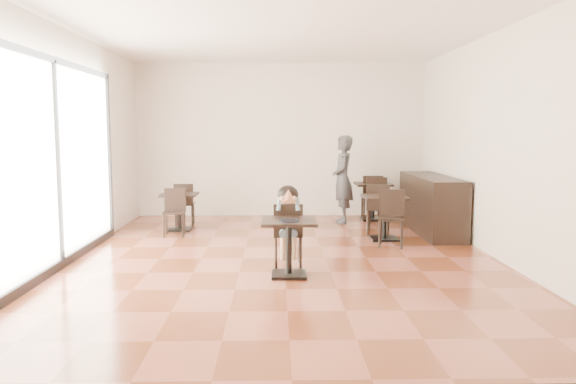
{
  "coord_description": "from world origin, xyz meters",
  "views": [
    {
      "loc": [
        -0.12,
        -7.82,
        1.82
      ],
      "look_at": [
        0.05,
        -0.47,
        1.0
      ],
      "focal_mm": 35.0,
      "sensor_mm": 36.0,
      "label": 1
    }
  ],
  "objects_px": {
    "adult_patron": "(343,179)",
    "chair_left_a": "(185,204)",
    "chair_mid_a": "(378,209)",
    "chair_mid_b": "(391,219)",
    "cafe_table_back": "(373,201)",
    "chair_left_b": "(174,213)",
    "chair_back_b": "(378,201)",
    "child_table": "(289,248)",
    "cafe_table_mid": "(384,218)",
    "chair_back_a": "(372,197)",
    "cafe_table_left": "(180,212)",
    "child_chair": "(288,234)",
    "child": "(288,226)"
  },
  "relations": [
    {
      "from": "adult_patron",
      "to": "chair_left_a",
      "type": "distance_m",
      "value": 3.09
    },
    {
      "from": "chair_mid_a",
      "to": "chair_mid_b",
      "type": "bearing_deg",
      "value": 103.49
    },
    {
      "from": "cafe_table_back",
      "to": "chair_left_b",
      "type": "bearing_deg",
      "value": -155.91
    },
    {
      "from": "adult_patron",
      "to": "chair_back_b",
      "type": "bearing_deg",
      "value": 71.28
    },
    {
      "from": "child_table",
      "to": "cafe_table_mid",
      "type": "height_order",
      "value": "cafe_table_mid"
    },
    {
      "from": "cafe_table_back",
      "to": "chair_back_a",
      "type": "xyz_separation_m",
      "value": [
        0.0,
        0.14,
        0.08
      ]
    },
    {
      "from": "cafe_table_left",
      "to": "chair_left_a",
      "type": "relative_size",
      "value": 0.83
    },
    {
      "from": "adult_patron",
      "to": "cafe_table_mid",
      "type": "relative_size",
      "value": 2.33
    },
    {
      "from": "cafe_table_left",
      "to": "chair_mid_a",
      "type": "height_order",
      "value": "chair_mid_a"
    },
    {
      "from": "chair_back_a",
      "to": "chair_back_b",
      "type": "relative_size",
      "value": 1.0
    },
    {
      "from": "cafe_table_left",
      "to": "chair_back_b",
      "type": "height_order",
      "value": "chair_back_b"
    },
    {
      "from": "cafe_table_mid",
      "to": "chair_mid_b",
      "type": "relative_size",
      "value": 0.83
    },
    {
      "from": "cafe_table_back",
      "to": "chair_back_a",
      "type": "bearing_deg",
      "value": 90.0
    },
    {
      "from": "child_chair",
      "to": "chair_back_b",
      "type": "relative_size",
      "value": 0.95
    },
    {
      "from": "child_chair",
      "to": "chair_mid_b",
      "type": "distance_m",
      "value": 2.02
    },
    {
      "from": "chair_left_a",
      "to": "chair_back_a",
      "type": "bearing_deg",
      "value": -172.86
    },
    {
      "from": "child_table",
      "to": "cafe_table_mid",
      "type": "relative_size",
      "value": 0.97
    },
    {
      "from": "child_chair",
      "to": "chair_back_b",
      "type": "bearing_deg",
      "value": -119.05
    },
    {
      "from": "cafe_table_back",
      "to": "cafe_table_left",
      "type": "bearing_deg",
      "value": -163.39
    },
    {
      "from": "adult_patron",
      "to": "chair_mid_a",
      "type": "height_order",
      "value": "adult_patron"
    },
    {
      "from": "adult_patron",
      "to": "chair_mid_b",
      "type": "distance_m",
      "value": 2.4
    },
    {
      "from": "chair_mid_a",
      "to": "child",
      "type": "bearing_deg",
      "value": 67.83
    },
    {
      "from": "child_table",
      "to": "cafe_table_mid",
      "type": "xyz_separation_m",
      "value": [
        1.64,
        2.28,
        0.01
      ]
    },
    {
      "from": "cafe_table_left",
      "to": "chair_left_b",
      "type": "height_order",
      "value": "chair_left_b"
    },
    {
      "from": "child_table",
      "to": "chair_back_b",
      "type": "bearing_deg",
      "value": 64.6
    },
    {
      "from": "cafe_table_mid",
      "to": "chair_mid_a",
      "type": "height_order",
      "value": "chair_mid_a"
    },
    {
      "from": "chair_mid_a",
      "to": "chair_back_a",
      "type": "bearing_deg",
      "value": -82.17
    },
    {
      "from": "cafe_table_mid",
      "to": "chair_mid_b",
      "type": "distance_m",
      "value": 0.55
    },
    {
      "from": "chair_left_a",
      "to": "chair_left_b",
      "type": "height_order",
      "value": "same"
    },
    {
      "from": "cafe_table_back",
      "to": "chair_left_b",
      "type": "height_order",
      "value": "chair_left_b"
    },
    {
      "from": "child_table",
      "to": "cafe_table_mid",
      "type": "bearing_deg",
      "value": 54.33
    },
    {
      "from": "child",
      "to": "cafe_table_mid",
      "type": "xyz_separation_m",
      "value": [
        1.64,
        1.73,
        -0.17
      ]
    },
    {
      "from": "chair_mid_a",
      "to": "cafe_table_left",
      "type": "bearing_deg",
      "value": 6.94
    },
    {
      "from": "chair_back_a",
      "to": "chair_back_b",
      "type": "xyz_separation_m",
      "value": [
        0.0,
        -0.69,
        0.0
      ]
    },
    {
      "from": "cafe_table_mid",
      "to": "cafe_table_left",
      "type": "bearing_deg",
      "value": 164.87
    },
    {
      "from": "adult_patron",
      "to": "cafe_table_back",
      "type": "relative_size",
      "value": 2.29
    },
    {
      "from": "child_table",
      "to": "child_chair",
      "type": "relative_size",
      "value": 0.83
    },
    {
      "from": "chair_mid_b",
      "to": "chair_back_b",
      "type": "xyz_separation_m",
      "value": [
        0.16,
        2.06,
        0.01
      ]
    },
    {
      "from": "chair_mid_b",
      "to": "chair_back_a",
      "type": "height_order",
      "value": "chair_back_a"
    },
    {
      "from": "child_table",
      "to": "chair_left_b",
      "type": "distance_m",
      "value": 3.29
    },
    {
      "from": "chair_left_a",
      "to": "cafe_table_mid",
      "type": "bearing_deg",
      "value": 153.51
    },
    {
      "from": "adult_patron",
      "to": "cafe_table_mid",
      "type": "distance_m",
      "value": 1.89
    },
    {
      "from": "child",
      "to": "chair_mid_a",
      "type": "bearing_deg",
      "value": 54.33
    },
    {
      "from": "cafe_table_left",
      "to": "cafe_table_back",
      "type": "xyz_separation_m",
      "value": [
        3.7,
        1.1,
        0.04
      ]
    },
    {
      "from": "chair_left_a",
      "to": "child_chair",
      "type": "bearing_deg",
      "value": 117.02
    },
    {
      "from": "child",
      "to": "adult_patron",
      "type": "distance_m",
      "value": 3.69
    },
    {
      "from": "chair_left_b",
      "to": "child",
      "type": "bearing_deg",
      "value": -51.74
    },
    {
      "from": "chair_back_a",
      "to": "cafe_table_back",
      "type": "bearing_deg",
      "value": 92.32
    },
    {
      "from": "chair_back_b",
      "to": "adult_patron",
      "type": "bearing_deg",
      "value": 161.28
    },
    {
      "from": "cafe_table_mid",
      "to": "chair_left_a",
      "type": "distance_m",
      "value": 3.84
    }
  ]
}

